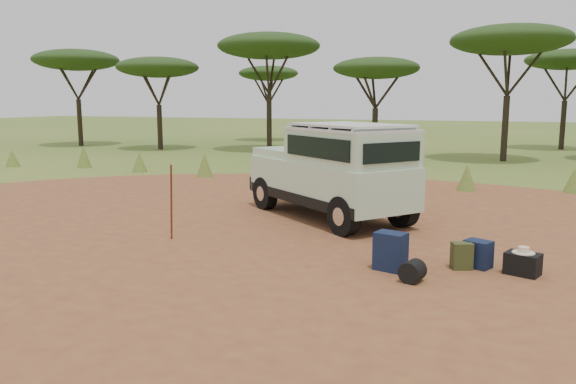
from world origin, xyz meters
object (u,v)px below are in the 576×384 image
(duffel_navy, at_px, (478,254))
(backpack_black, at_px, (389,249))
(safari_vehicle, at_px, (333,173))
(backpack_navy, at_px, (390,252))
(walking_staff, at_px, (171,203))
(hard_case, at_px, (523,264))
(backpack_olive, at_px, (462,256))

(duffel_navy, bearing_deg, backpack_black, -141.80)
(safari_vehicle, bearing_deg, backpack_navy, -22.24)
(safari_vehicle, distance_m, walking_staff, 3.93)
(duffel_navy, relative_size, hard_case, 0.91)
(duffel_navy, xyz_separation_m, hard_case, (0.68, -0.16, -0.05))
(backpack_black, distance_m, backpack_olive, 1.16)
(backpack_navy, bearing_deg, duffel_navy, 42.24)
(backpack_olive, bearing_deg, backpack_black, 164.86)
(backpack_olive, xyz_separation_m, hard_case, (0.92, 0.03, -0.04))
(backpack_olive, xyz_separation_m, duffel_navy, (0.24, 0.18, 0.01))
(duffel_navy, distance_m, hard_case, 0.70)
(backpack_olive, bearing_deg, backpack_navy, -177.80)
(walking_staff, relative_size, backpack_olive, 3.51)
(backpack_black, height_order, backpack_olive, backpack_black)
(walking_staff, relative_size, backpack_navy, 2.48)
(walking_staff, xyz_separation_m, backpack_navy, (4.32, -0.37, -0.45))
(safari_vehicle, xyz_separation_m, backpack_black, (1.95, -3.20, -0.81))
(backpack_black, bearing_deg, backpack_navy, -103.43)
(backpack_black, bearing_deg, walking_staff, 152.22)
(walking_staff, relative_size, duffel_navy, 3.40)
(backpack_black, relative_size, duffel_navy, 1.15)
(safari_vehicle, xyz_separation_m, backpack_olive, (3.10, -3.07, -0.85))
(hard_case, bearing_deg, walking_staff, -158.92)
(hard_case, bearing_deg, safari_vehicle, 162.75)
(walking_staff, xyz_separation_m, backpack_black, (4.24, -0.03, -0.50))
(walking_staff, distance_m, backpack_navy, 4.36)
(backpack_olive, bearing_deg, duffel_navy, 15.26)
(backpack_black, distance_m, duffel_navy, 1.43)
(safari_vehicle, xyz_separation_m, duffel_navy, (3.34, -2.89, -0.84))
(walking_staff, xyz_separation_m, backpack_olive, (5.39, 0.11, -0.54))
(backpack_navy, height_order, hard_case, backpack_navy)
(backpack_olive, height_order, duffel_navy, duffel_navy)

